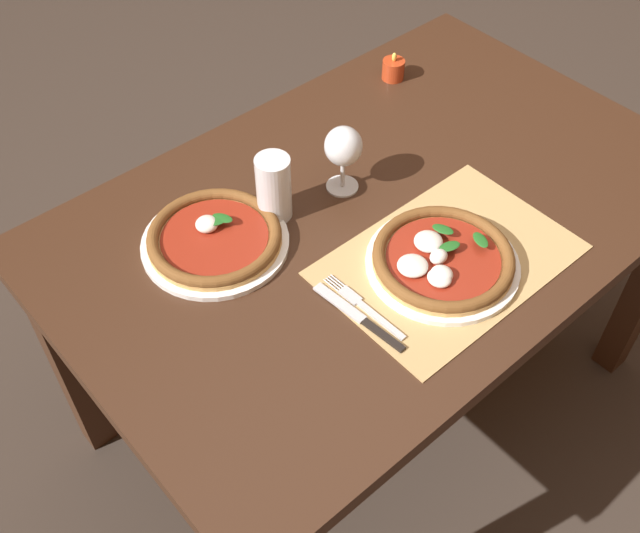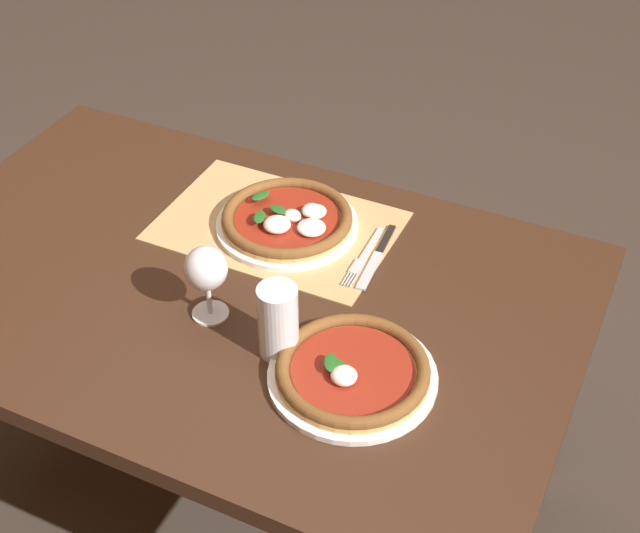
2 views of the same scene
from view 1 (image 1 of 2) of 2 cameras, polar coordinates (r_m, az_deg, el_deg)
The scene contains 10 objects.
ground_plane at distance 2.16m, azimuth 3.37°, elevation -9.77°, with size 24.00×24.00×0.00m, color #382D26.
dining_table at distance 1.66m, azimuth 4.34°, elevation 2.11°, with size 1.38×0.89×0.74m.
paper_placemat at distance 1.49m, azimuth 9.74°, elevation 0.50°, with size 0.49×0.33×0.00m, color tan.
pizza_near at distance 1.46m, azimuth 9.29°, elevation 0.52°, with size 0.30×0.30×0.05m.
pizza_far at distance 1.50m, azimuth -8.03°, elevation 2.14°, with size 0.30×0.30×0.05m.
wine_glass at distance 1.56m, azimuth 1.79°, elevation 8.96°, with size 0.08×0.08×0.16m.
pint_glass at distance 1.52m, azimuth -3.54°, elevation 5.93°, with size 0.07×0.07×0.15m.
fork at distance 1.39m, azimuth 3.35°, elevation -3.05°, with size 0.02×0.20×0.00m.
knife at distance 1.37m, azimuth 2.93°, elevation -3.85°, with size 0.03×0.22×0.01m.
votive_candle at distance 1.94m, azimuth 5.60°, elevation 14.68°, with size 0.06×0.06×0.07m.
Camera 1 is at (-0.85, -0.79, 1.82)m, focal length 42.00 mm.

